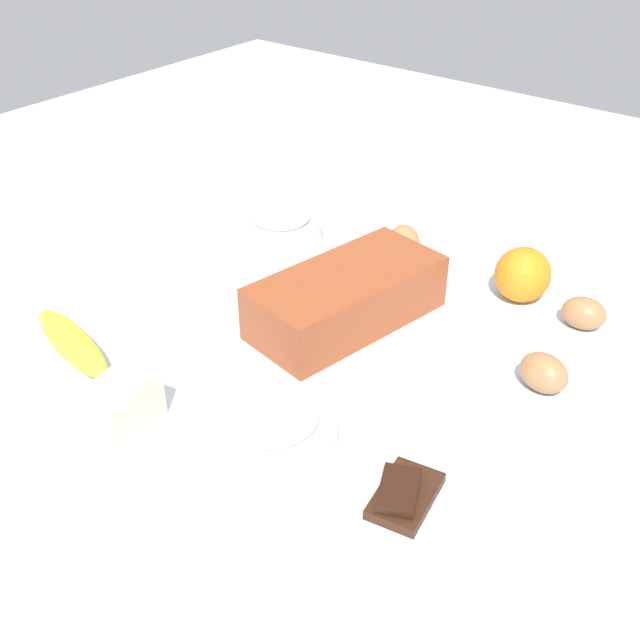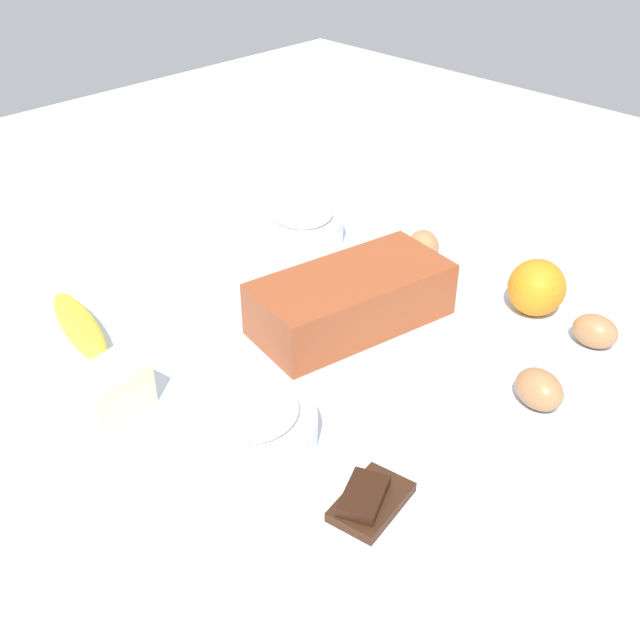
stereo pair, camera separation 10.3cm
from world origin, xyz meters
name	(u,v)px [view 1 (the left image)]	position (x,y,z in m)	size (l,w,h in m)	color
ground_plane	(320,350)	(0.00, 0.00, -0.01)	(2.40, 2.40, 0.02)	silver
loaf_pan	(346,296)	(-0.07, -0.01, 0.04)	(0.30, 0.18, 0.08)	#9E4723
flour_bowl	(281,226)	(-0.20, -0.24, 0.03)	(0.14, 0.14, 0.07)	white
sugar_bowl	(270,425)	(0.19, 0.08, 0.03)	(0.16, 0.16, 0.07)	white
banana	(72,343)	(0.22, -0.24, 0.02)	(0.19, 0.04, 0.04)	yellow
orange_fruit	(523,275)	(-0.28, 0.16, 0.04)	(0.08, 0.08, 0.08)	orange
butter_block	(119,408)	(0.28, -0.08, 0.03)	(0.09, 0.06, 0.06)	#F4EDB2
egg_near_butter	(404,241)	(-0.28, -0.05, 0.03)	(0.05, 0.05, 0.07)	#BC7F4D
egg_beside_bowl	(584,313)	(-0.26, 0.27, 0.02)	(0.05, 0.05, 0.06)	#AF7647
egg_loose	(544,373)	(-0.10, 0.28, 0.02)	(0.05, 0.05, 0.07)	#B07648
chocolate_plate	(404,500)	(0.18, 0.25, 0.01)	(0.13, 0.13, 0.03)	white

